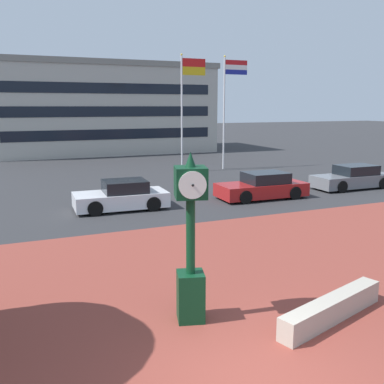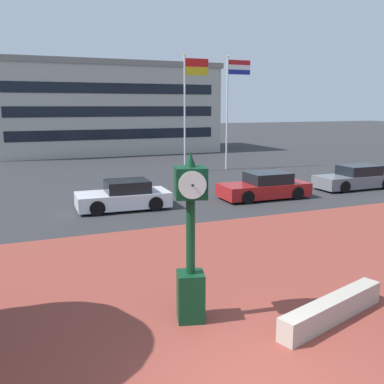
% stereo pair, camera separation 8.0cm
% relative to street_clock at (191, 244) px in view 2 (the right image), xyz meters
% --- Properties ---
extents(ground_plane, '(200.00, 200.00, 0.00)m').
position_rel_street_clock_xyz_m(ground_plane, '(0.20, -2.49, -1.68)').
color(ground_plane, '#2D2D30').
extents(plaza_brick_paving, '(44.00, 13.65, 0.01)m').
position_rel_street_clock_xyz_m(plaza_brick_paving, '(0.20, 0.33, -1.68)').
color(plaza_brick_paving, brown).
rests_on(plaza_brick_paving, ground).
extents(planter_wall, '(3.18, 1.32, 0.50)m').
position_rel_street_clock_xyz_m(planter_wall, '(2.77, -1.19, -1.43)').
color(planter_wall, '#ADA393').
rests_on(planter_wall, ground).
extents(street_clock, '(0.77, 0.81, 3.60)m').
position_rel_street_clock_xyz_m(street_clock, '(0.00, 0.00, 0.00)').
color(street_clock, '#0C381E').
rests_on(street_clock, ground).
extents(car_street_mid, '(4.09, 2.07, 1.28)m').
position_rel_street_clock_xyz_m(car_street_mid, '(1.16, 10.60, -1.11)').
color(car_street_mid, silver).
rests_on(car_street_mid, ground).
extents(car_street_far, '(4.43, 2.01, 1.28)m').
position_rel_street_clock_xyz_m(car_street_far, '(8.13, 10.21, -1.11)').
color(car_street_far, maroon).
rests_on(car_street_far, ground).
extents(car_street_distant, '(4.60, 1.82, 1.28)m').
position_rel_street_clock_xyz_m(car_street_distant, '(14.18, 10.55, -1.11)').
color(car_street_distant, slate).
rests_on(car_street_distant, ground).
extents(flagpole_primary, '(1.80, 0.14, 7.89)m').
position_rel_street_clock_xyz_m(flagpole_primary, '(8.01, 20.04, 3.14)').
color(flagpole_primary, silver).
rests_on(flagpole_primary, ground).
extents(flagpole_secondary, '(1.85, 0.14, 7.90)m').
position_rel_street_clock_xyz_m(flagpole_secondary, '(11.21, 20.04, 3.12)').
color(flagpole_secondary, silver).
rests_on(flagpole_secondary, ground).
extents(civic_building, '(21.05, 10.34, 8.49)m').
position_rel_street_clock_xyz_m(civic_building, '(5.49, 35.97, 2.57)').
color(civic_building, '#B2ADA3').
rests_on(civic_building, ground).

